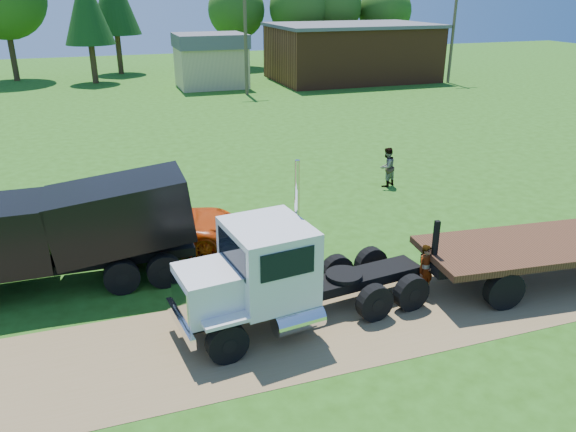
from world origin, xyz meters
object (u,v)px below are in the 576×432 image
object	(u,v)px
black_dump_truck	(74,229)
spectator_a	(426,270)
orange_pickup	(164,226)
flatbed_trailer	(566,248)
white_semi_tractor	(272,276)

from	to	relation	value
black_dump_truck	spectator_a	bearing A→B (deg)	-22.06
orange_pickup	spectator_a	bearing A→B (deg)	-111.86
orange_pickup	black_dump_truck	bearing A→B (deg)	142.51
black_dump_truck	orange_pickup	size ratio (longest dim) A/B	1.37
orange_pickup	flatbed_trailer	distance (m)	13.08
white_semi_tractor	black_dump_truck	distance (m)	6.36
white_semi_tractor	spectator_a	bearing A→B (deg)	-5.74
flatbed_trailer	white_semi_tractor	bearing A→B (deg)	-176.90
white_semi_tractor	flatbed_trailer	world-z (taller)	white_semi_tractor
flatbed_trailer	orange_pickup	bearing A→B (deg)	156.46
black_dump_truck	spectator_a	world-z (taller)	black_dump_truck
black_dump_truck	orange_pickup	xyz separation A→B (m)	(2.81, 1.88, -1.04)
white_semi_tractor	flatbed_trailer	size ratio (longest dim) A/B	0.78
white_semi_tractor	black_dump_truck	world-z (taller)	white_semi_tractor
flatbed_trailer	spectator_a	xyz separation A→B (m)	(-4.63, 0.49, -0.22)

